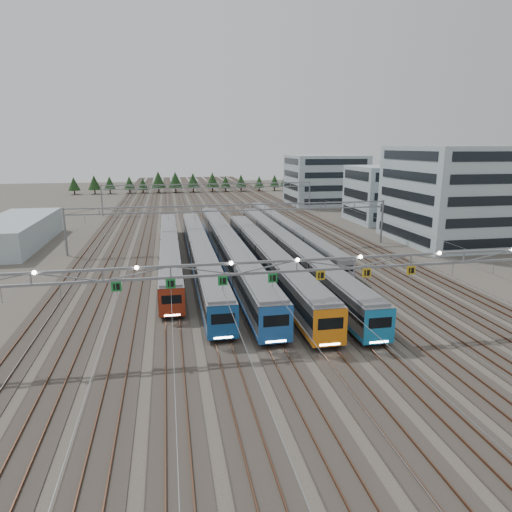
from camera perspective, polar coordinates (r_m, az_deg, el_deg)
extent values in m
plane|color=#47423A|center=(43.72, 4.91, -10.49)|extent=(400.00, 400.00, 0.00)
cube|color=#2D2823|center=(139.90, -6.32, 6.27)|extent=(54.00, 260.00, 0.08)
cube|color=brown|center=(140.18, -16.80, 5.83)|extent=(0.08, 260.00, 0.16)
cube|color=brown|center=(144.17, 3.88, 6.58)|extent=(0.08, 260.00, 0.16)
cube|color=brown|center=(139.83, -6.61, 6.30)|extent=(0.08, 260.00, 0.16)
cube|color=brown|center=(139.95, -6.03, 6.33)|extent=(0.08, 260.00, 0.16)
cube|color=black|center=(73.08, -10.70, -0.38)|extent=(2.31, 50.55, 0.35)
cube|color=#9EA0A5|center=(72.69, -10.76, 0.91)|extent=(2.72, 51.58, 3.06)
cube|color=black|center=(72.61, -10.77, 1.19)|extent=(2.78, 51.32, 0.92)
cube|color=maroon|center=(72.98, -10.71, -0.07)|extent=(2.77, 51.32, 0.34)
cube|color=slate|center=(72.36, -10.81, 2.17)|extent=(2.45, 50.55, 0.24)
cube|color=maroon|center=(47.89, -10.49, -5.77)|extent=(2.74, 0.12, 3.06)
cube|color=black|center=(47.74, -10.51, -5.36)|extent=(2.04, 0.10, 0.92)
cube|color=white|center=(48.29, -10.42, -7.29)|extent=(1.63, 0.06, 0.15)
cube|color=black|center=(69.39, -6.95, -0.99)|extent=(2.46, 55.93, 0.37)
cube|color=#9EA0A5|center=(68.95, -6.99, 0.47)|extent=(2.90, 57.08, 3.26)
cube|color=black|center=(68.87, -7.00, 0.78)|extent=(2.96, 56.79, 0.98)
cube|color=#184D90|center=(69.28, -6.96, -0.64)|extent=(2.95, 56.79, 0.36)
cube|color=slate|center=(68.58, -7.04, 1.88)|extent=(2.61, 55.93, 0.26)
cube|color=#184D90|center=(41.81, -4.14, -8.32)|extent=(2.92, 0.12, 3.26)
cube|color=black|center=(41.64, -4.14, -7.83)|extent=(2.17, 0.10, 0.98)
cube|color=white|center=(42.31, -4.10, -10.13)|extent=(1.74, 0.06, 0.16)
cube|color=black|center=(71.54, -3.46, -0.45)|extent=(2.66, 63.03, 0.40)
cube|color=#9EA0A5|center=(71.09, -3.48, 1.07)|extent=(3.12, 64.31, 3.51)
cube|color=black|center=(71.00, -3.49, 1.41)|extent=(3.18, 63.99, 1.06)
cube|color=#215CB2|center=(71.43, -3.47, -0.08)|extent=(3.17, 63.99, 0.39)
cube|color=slate|center=(70.71, -3.51, 2.55)|extent=(2.81, 63.03, 0.28)
cube|color=#215CB2|center=(40.82, 2.52, -8.62)|extent=(3.14, 0.12, 3.51)
cube|color=black|center=(40.63, 2.54, -8.08)|extent=(2.34, 0.10, 1.06)
cube|color=white|center=(41.37, 2.52, -10.61)|extent=(1.87, 0.06, 0.17)
cube|color=black|center=(65.49, 1.27, -1.76)|extent=(2.64, 52.01, 0.40)
cube|color=#9EA0A5|center=(65.00, 1.28, -0.12)|extent=(3.10, 53.07, 3.49)
cube|color=black|center=(64.90, 1.28, 0.24)|extent=(3.16, 52.81, 1.05)
cube|color=orange|center=(65.37, 1.27, -1.37)|extent=(3.15, 52.81, 0.39)
cube|color=slate|center=(64.58, 1.29, 1.48)|extent=(2.79, 52.01, 0.28)
cube|color=orange|center=(40.73, 9.27, -8.87)|extent=(3.12, 0.12, 3.49)
cube|color=black|center=(40.54, 9.31, -8.34)|extent=(2.33, 0.10, 1.05)
cube|color=white|center=(41.28, 9.21, -10.85)|extent=(1.86, 0.06, 0.17)
cube|color=black|center=(72.20, 3.75, -0.33)|extent=(2.47, 64.40, 0.37)
cube|color=#9EA0A5|center=(71.78, 3.77, 1.07)|extent=(2.91, 65.72, 3.27)
cube|color=black|center=(71.70, 3.78, 1.38)|extent=(2.97, 65.39, 0.99)
cube|color=#1B80BE|center=(72.09, 3.76, 0.00)|extent=(2.96, 65.39, 0.36)
cube|color=slate|center=(71.42, 3.79, 2.43)|extent=(2.62, 64.40, 0.26)
cube|color=#1B80BE|center=(42.24, 15.20, -8.54)|extent=(2.93, 0.12, 3.27)
cube|color=black|center=(42.07, 15.25, -8.06)|extent=(2.18, 0.10, 0.99)
cube|color=white|center=(42.74, 15.11, -10.34)|extent=(1.74, 0.06, 0.16)
cube|color=black|center=(89.36, 3.80, 2.37)|extent=(2.11, 60.56, 0.32)
cube|color=#9EA0A5|center=(89.07, 3.81, 3.35)|extent=(2.48, 61.79, 2.79)
cube|color=black|center=(89.01, 3.82, 3.56)|extent=(2.54, 61.48, 0.84)
cube|color=gray|center=(89.29, 3.80, 2.60)|extent=(2.53, 61.48, 0.31)
cube|color=slate|center=(88.82, 3.83, 4.29)|extent=(2.23, 60.56, 0.22)
cube|color=gray|center=(60.48, 11.23, -1.85)|extent=(2.50, 0.12, 2.79)
cube|color=black|center=(60.37, 11.25, -1.56)|extent=(1.86, 0.10, 0.84)
cube|color=white|center=(60.76, 11.20, -2.98)|extent=(1.49, 0.06, 0.13)
cube|color=gray|center=(41.15, 5.13, -0.53)|extent=(56.00, 0.22, 0.22)
cube|color=gray|center=(41.41, 5.10, -1.87)|extent=(56.00, 0.22, 0.22)
cube|color=#1A8436|center=(40.17, -17.06, -3.67)|extent=(0.85, 0.06, 0.85)
cube|color=#1A8436|center=(39.91, -10.62, -3.41)|extent=(0.85, 0.06, 0.85)
cube|color=#1A8436|center=(40.15, -4.18, -3.10)|extent=(0.85, 0.06, 0.85)
cube|color=#1A8436|center=(40.89, 2.10, -2.76)|extent=(0.85, 0.06, 0.85)
cube|color=gold|center=(42.10, 8.08, -2.41)|extent=(0.85, 0.06, 0.85)
cube|color=gold|center=(43.74, 13.67, -2.05)|extent=(0.85, 0.06, 0.85)
cube|color=gold|center=(45.77, 18.81, -1.71)|extent=(0.85, 0.06, 0.85)
cylinder|color=gray|center=(81.30, -22.75, 2.78)|extent=(0.36, 0.36, 8.00)
cylinder|color=gray|center=(88.65, 15.47, 4.18)|extent=(0.36, 0.36, 8.00)
cube|color=gray|center=(79.74, -2.83, 6.40)|extent=(56.00, 0.22, 0.22)
cube|color=gray|center=(79.88, -2.82, 5.69)|extent=(56.00, 0.22, 0.22)
cylinder|color=gray|center=(125.23, -18.73, 6.60)|extent=(0.36, 0.36, 8.00)
cylinder|color=gray|center=(130.12, 6.69, 7.46)|extent=(0.36, 0.36, 8.00)
cube|color=gray|center=(124.23, -5.83, 8.95)|extent=(56.00, 0.22, 0.22)
cube|color=gray|center=(124.31, -5.82, 8.49)|extent=(56.00, 0.22, 0.22)
cube|color=#97ABB5|center=(92.84, 23.07, 7.03)|extent=(18.00, 22.00, 17.72)
cube|color=#97ABB5|center=(113.30, 15.59, 7.45)|extent=(14.00, 16.00, 13.11)
cube|color=#97ABB5|center=(143.66, 8.67, 9.37)|extent=(22.00, 18.00, 14.94)
cube|color=#97ABB5|center=(94.26, -27.84, 2.66)|extent=(10.00, 30.00, 4.86)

